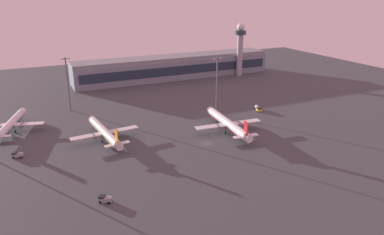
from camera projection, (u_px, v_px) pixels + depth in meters
name	position (u px, v px, depth m)	size (l,w,h in m)	color
ground_plane	(207.00, 143.00, 158.92)	(416.00, 416.00, 0.00)	#424449
terminal_building	(175.00, 67.00, 273.68)	(149.02, 22.40, 16.40)	gray
control_tower	(240.00, 46.00, 276.52)	(8.00, 8.00, 39.28)	#A8A8B2
airplane_far_stand	(228.00, 124.00, 170.28)	(32.47, 41.67, 10.68)	white
airplane_terminal_side	(105.00, 132.00, 160.73)	(30.24, 38.79, 9.94)	silver
airplane_mid_apron	(11.00, 124.00, 170.55)	(29.55, 37.59, 9.88)	white
baggage_tractor	(105.00, 199.00, 114.43)	(4.55, 3.86, 2.25)	gray
fuel_truck	(258.00, 108.00, 200.66)	(3.97, 6.64, 2.35)	yellow
cargo_loader	(17.00, 155.00, 144.75)	(4.57, 3.34, 2.25)	gray
apron_light_west	(217.00, 83.00, 189.96)	(4.80, 0.90, 30.38)	slate
apron_light_east	(68.00, 81.00, 195.73)	(4.80, 0.90, 29.25)	slate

